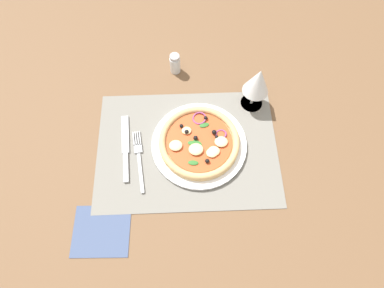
% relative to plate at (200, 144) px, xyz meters
% --- Properties ---
extents(ground_plane, '(1.90, 1.40, 0.02)m').
position_rel_plate_xyz_m(ground_plane, '(-0.03, -0.01, -0.02)').
color(ground_plane, brown).
extents(placemat, '(0.49, 0.36, 0.00)m').
position_rel_plate_xyz_m(placemat, '(-0.03, -0.01, -0.01)').
color(placemat, slate).
rests_on(placemat, ground_plane).
extents(plate, '(0.26, 0.26, 0.01)m').
position_rel_plate_xyz_m(plate, '(0.00, 0.00, 0.00)').
color(plate, white).
rests_on(plate, placemat).
extents(pizza, '(0.22, 0.22, 0.03)m').
position_rel_plate_xyz_m(pizza, '(0.00, -0.00, 0.02)').
color(pizza, tan).
rests_on(pizza, plate).
extents(fork, '(0.04, 0.18, 0.00)m').
position_rel_plate_xyz_m(fork, '(-0.16, -0.03, -0.00)').
color(fork, '#B2B5BA').
rests_on(fork, placemat).
extents(knife, '(0.03, 0.20, 0.01)m').
position_rel_plate_xyz_m(knife, '(-0.20, 0.00, -0.00)').
color(knife, '#B2B5BA').
rests_on(knife, placemat).
extents(wine_glass, '(0.07, 0.07, 0.15)m').
position_rel_plate_xyz_m(wine_glass, '(0.16, 0.13, 0.09)').
color(wine_glass, silver).
rests_on(wine_glass, ground_plane).
extents(napkin, '(0.14, 0.13, 0.00)m').
position_rel_plate_xyz_m(napkin, '(-0.25, -0.22, -0.01)').
color(napkin, '#425175').
rests_on(napkin, ground_plane).
extents(pepper_shaker, '(0.03, 0.03, 0.07)m').
position_rel_plate_xyz_m(pepper_shaker, '(-0.06, 0.26, 0.02)').
color(pepper_shaker, silver).
rests_on(pepper_shaker, ground_plane).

